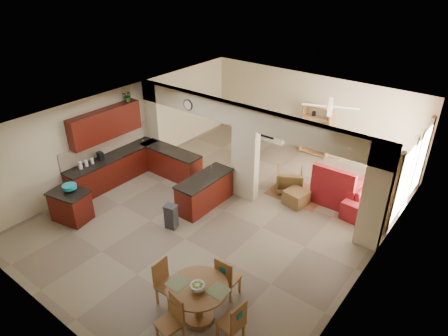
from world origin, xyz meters
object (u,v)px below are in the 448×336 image
Objects in this scene: kitchen_island at (71,206)px; dining_table at (198,298)px; sofa at (378,194)px; armchair at (289,180)px.

kitchen_island is 4.91m from dining_table.
kitchen_island is 8.51m from sofa.
sofa is 2.53m from armchair.
dining_table reaches higher than sofa.
sofa is 3.31× the size of armchair.
sofa is at bearing 77.07° from dining_table.
dining_table is 6.30m from sofa.
kitchen_island is at bearing 22.91° from armchair.
dining_table is at bearing 170.55° from sofa.
armchair is (3.91, 4.89, -0.07)m from kitchen_island.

